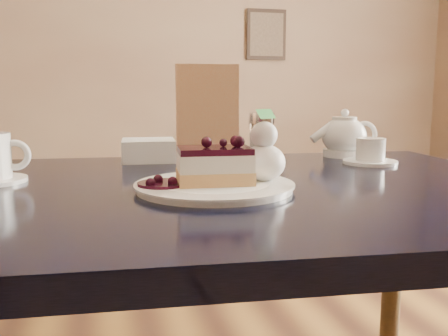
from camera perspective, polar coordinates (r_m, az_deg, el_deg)
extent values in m
cube|color=tan|center=(5.47, -13.98, 13.99)|extent=(8.00, 0.02, 3.00)
cube|color=black|center=(5.75, 4.86, 14.95)|extent=(0.45, 0.03, 0.55)
cube|color=black|center=(0.93, -1.58, -3.20)|extent=(1.35, 0.95, 0.04)
cylinder|color=#48341A|center=(1.57, 18.53, -14.01)|extent=(0.05, 0.05, 0.76)
cylinder|color=white|center=(0.88, -1.10, -2.16)|extent=(0.27, 0.27, 0.01)
cube|color=#C1824B|center=(0.87, -1.10, -1.02)|extent=(0.14, 0.10, 0.02)
cube|color=silver|center=(0.87, -1.11, 0.72)|extent=(0.13, 0.10, 0.03)
cube|color=black|center=(0.87, -1.11, 2.06)|extent=(0.13, 0.10, 0.01)
ellipsoid|color=white|center=(0.90, 4.56, 0.62)|extent=(0.08, 0.08, 0.07)
cylinder|color=black|center=(0.86, -7.06, -1.82)|extent=(0.09, 0.09, 0.01)
torus|color=white|center=(1.04, -22.79, 1.37)|extent=(0.06, 0.01, 0.06)
cylinder|color=white|center=(1.25, 16.36, 0.67)|extent=(0.13, 0.13, 0.01)
cylinder|color=white|center=(1.25, 16.42, 2.07)|extent=(0.07, 0.07, 0.05)
ellipsoid|color=white|center=(1.36, 13.54, 3.39)|extent=(0.12, 0.12, 0.10)
cylinder|color=white|center=(1.36, 13.63, 5.74)|extent=(0.06, 0.06, 0.01)
cylinder|color=white|center=(1.33, 10.51, 3.35)|extent=(0.07, 0.02, 0.05)
cube|color=beige|center=(1.22, -1.91, 6.21)|extent=(0.15, 0.04, 0.24)
cylinder|color=white|center=(1.28, 4.29, 3.05)|extent=(0.06, 0.06, 0.09)
cylinder|color=silver|center=(1.27, 4.32, 5.70)|extent=(0.06, 0.06, 0.03)
cube|color=white|center=(1.26, -8.62, 2.04)|extent=(0.14, 0.14, 0.05)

